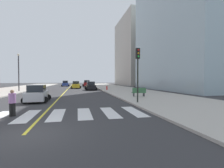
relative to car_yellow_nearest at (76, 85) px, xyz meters
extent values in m
plane|color=#333335|center=(-1.92, -36.54, -0.88)|extent=(220.00, 220.00, 0.00)
cube|color=#B2ADA3|center=(10.28, -16.54, -0.81)|extent=(10.00, 120.00, 0.15)
cube|color=silver|center=(-2.82, -32.54, -0.88)|extent=(0.90, 4.00, 0.01)
cube|color=silver|center=(-1.02, -32.54, -0.88)|extent=(0.90, 4.00, 0.01)
cube|color=silver|center=(0.78, -32.54, -0.88)|extent=(0.90, 4.00, 0.01)
cube|color=silver|center=(2.58, -32.54, -0.88)|extent=(0.90, 4.00, 0.01)
cube|color=silver|center=(4.38, -32.54, -0.88)|extent=(0.90, 4.00, 0.01)
cube|color=yellow|center=(-1.92, 3.46, -0.88)|extent=(0.16, 80.00, 0.01)
cube|color=#99B2BC|center=(27.81, -9.99, 17.82)|extent=(20.00, 28.00, 37.40)
cube|color=#B2ADA3|center=(26.81, 20.49, 12.64)|extent=(18.00, 24.00, 27.04)
cube|color=gold|center=(0.00, -0.06, -0.19)|extent=(1.92, 4.23, 0.91)
cube|color=#1E2328|center=(0.00, 0.19, 0.62)|extent=(1.61, 2.12, 0.76)
cylinder|color=black|center=(-0.98, -1.37, -0.54)|extent=(0.68, 0.22, 0.68)
cylinder|color=black|center=(0.97, -1.38, -0.54)|extent=(0.68, 0.22, 0.68)
cylinder|color=black|center=(-0.97, 1.25, -0.54)|extent=(0.68, 0.22, 0.68)
cylinder|color=black|center=(0.98, 1.24, -0.54)|extent=(0.68, 0.22, 0.68)
cube|color=black|center=(3.27, -7.50, -0.20)|extent=(1.91, 4.20, 0.90)
cube|color=#1E2328|center=(3.27, -7.25, 0.61)|extent=(1.60, 2.10, 0.76)
cylinder|color=black|center=(2.29, -8.80, -0.54)|extent=(0.68, 0.22, 0.68)
cylinder|color=black|center=(4.23, -8.80, -0.54)|extent=(0.68, 0.22, 0.68)
cylinder|color=black|center=(2.30, -6.19, -0.54)|extent=(0.68, 0.22, 0.68)
cylinder|color=black|center=(4.24, -6.20, -0.54)|extent=(0.68, 0.22, 0.68)
cube|color=red|center=(3.48, 12.37, -0.13)|extent=(2.10, 4.62, 0.99)
cube|color=#1E2328|center=(3.48, 12.64, 0.76)|extent=(1.76, 2.31, 0.83)
cylinder|color=black|center=(2.41, 10.94, -0.51)|extent=(0.75, 0.24, 0.75)
cylinder|color=black|center=(4.54, 10.93, -0.51)|extent=(0.75, 0.24, 0.75)
cylinder|color=black|center=(2.42, 13.80, -0.51)|extent=(0.75, 0.24, 0.75)
cylinder|color=black|center=(4.55, 13.79, -0.51)|extent=(0.75, 0.24, 0.75)
cube|color=#2D479E|center=(-3.59, 14.30, -0.18)|extent=(2.04, 4.35, 0.92)
cube|color=#1E2328|center=(-3.58, 14.04, 0.65)|extent=(1.69, 2.19, 0.78)
cylinder|color=black|center=(-2.62, 15.66, -0.53)|extent=(0.70, 0.24, 0.70)
cylinder|color=black|center=(-4.61, 15.61, -0.53)|extent=(0.70, 0.24, 0.70)
cylinder|color=black|center=(-2.57, 12.99, -0.53)|extent=(0.70, 0.24, 0.70)
cylinder|color=black|center=(-4.55, 12.94, -0.53)|extent=(0.70, 0.24, 0.70)
cube|color=#B7B7BC|center=(-3.78, -25.55, -0.23)|extent=(1.94, 4.04, 0.85)
cube|color=#1E2328|center=(-3.77, -25.79, 0.53)|extent=(1.58, 2.04, 0.72)
cylinder|color=black|center=(-2.91, -24.29, -0.56)|extent=(0.65, 0.23, 0.64)
cylinder|color=black|center=(-4.74, -24.35, -0.56)|extent=(0.65, 0.23, 0.64)
cylinder|color=black|center=(-2.82, -26.75, -0.56)|extent=(0.65, 0.23, 0.64)
cylinder|color=black|center=(-4.65, -26.81, -0.56)|extent=(0.65, 0.23, 0.64)
cylinder|color=black|center=(6.00, -29.03, 1.36)|extent=(0.14, 0.14, 4.18)
cube|color=black|center=(6.00, -29.03, 3.95)|extent=(0.36, 0.28, 1.00)
sphere|color=red|center=(6.00, -29.21, 4.25)|extent=(0.18, 0.18, 0.18)
sphere|color=orange|center=(6.00, -29.21, 3.95)|extent=(0.18, 0.18, 0.18)
sphere|color=green|center=(6.00, -29.21, 3.65)|extent=(0.18, 0.18, 0.18)
cube|color=#33603D|center=(8.15, -23.75, -0.25)|extent=(1.84, 0.70, 0.08)
cube|color=#33603D|center=(8.14, -23.99, 0.09)|extent=(1.80, 0.20, 0.60)
cube|color=#2D2D33|center=(7.48, -23.70, -0.51)|extent=(0.14, 0.48, 0.44)
cube|color=#2D2D33|center=(8.83, -23.81, -0.51)|extent=(0.14, 0.48, 0.44)
cylinder|color=black|center=(-3.83, -32.49, -0.46)|extent=(0.19, 0.19, 0.84)
cylinder|color=black|center=(-3.66, -32.47, -0.46)|extent=(0.19, 0.19, 0.84)
cylinder|color=#99669E|center=(-3.74, -32.48, 0.27)|extent=(0.42, 0.42, 0.63)
sphere|color=#936B4C|center=(-3.74, -32.48, 0.70)|extent=(0.23, 0.23, 0.23)
cylinder|color=red|center=(6.39, -10.10, -0.38)|extent=(0.26, 0.26, 0.70)
sphere|color=red|center=(6.39, -10.10, 0.05)|extent=(0.22, 0.22, 0.22)
cylinder|color=#38383D|center=(-10.50, -9.81, 2.62)|extent=(0.20, 0.20, 6.70)
sphere|color=silver|center=(-10.50, -9.81, 6.12)|extent=(0.44, 0.44, 0.44)
camera|label=1|loc=(0.31, -44.06, 1.47)|focal=26.54mm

